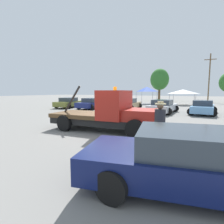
{
  "coord_description": "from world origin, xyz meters",
  "views": [
    {
      "loc": [
        5.03,
        -8.23,
        2.16
      ],
      "look_at": [
        0.5,
        0.0,
        1.05
      ],
      "focal_mm": 28.0,
      "sensor_mm": 36.0,
      "label": 1
    }
  ],
  "objects_px": {
    "person_near_truck": "(160,122)",
    "canopy_tent_blue": "(147,89)",
    "parked_car_navy": "(93,104)",
    "parked_car_skyblue": "(203,107)",
    "tow_truck": "(110,114)",
    "foreground_car": "(200,162)",
    "tree_left": "(160,80)",
    "parked_car_tan": "(128,104)",
    "parked_car_olive": "(69,103)",
    "parked_car_silver": "(163,106)",
    "canopy_tent_white": "(183,92)",
    "utility_pole": "(209,77)",
    "traffic_cone": "(115,115)"
  },
  "relations": [
    {
      "from": "person_near_truck",
      "to": "canopy_tent_blue",
      "type": "xyz_separation_m",
      "value": [
        -8.01,
        23.67,
        1.46
      ]
    },
    {
      "from": "parked_car_navy",
      "to": "parked_car_skyblue",
      "type": "xyz_separation_m",
      "value": [
        12.27,
        0.62,
        -0.0
      ]
    },
    {
      "from": "tow_truck",
      "to": "person_near_truck",
      "type": "distance_m",
      "value": 3.71
    },
    {
      "from": "foreground_car",
      "to": "person_near_truck",
      "type": "distance_m",
      "value": 2.72
    },
    {
      "from": "parked_car_skyblue",
      "to": "tree_left",
      "type": "height_order",
      "value": "tree_left"
    },
    {
      "from": "tow_truck",
      "to": "parked_car_skyblue",
      "type": "distance_m",
      "value": 11.18
    },
    {
      "from": "tow_truck",
      "to": "parked_car_tan",
      "type": "bearing_deg",
      "value": 102.58
    },
    {
      "from": "parked_car_olive",
      "to": "parked_car_skyblue",
      "type": "bearing_deg",
      "value": -95.75
    },
    {
      "from": "foreground_car",
      "to": "parked_car_silver",
      "type": "bearing_deg",
      "value": 92.12
    },
    {
      "from": "parked_car_navy",
      "to": "canopy_tent_white",
      "type": "distance_m",
      "value": 15.41
    },
    {
      "from": "foreground_car",
      "to": "person_near_truck",
      "type": "height_order",
      "value": "person_near_truck"
    },
    {
      "from": "person_near_truck",
      "to": "parked_car_tan",
      "type": "bearing_deg",
      "value": -164.06
    },
    {
      "from": "parked_car_skyblue",
      "to": "parked_car_silver",
      "type": "bearing_deg",
      "value": 104.14
    },
    {
      "from": "parked_car_olive",
      "to": "parked_car_tan",
      "type": "xyz_separation_m",
      "value": [
        7.9,
        1.58,
        -0.0
      ]
    },
    {
      "from": "parked_car_navy",
      "to": "parked_car_tan",
      "type": "xyz_separation_m",
      "value": [
        4.23,
        1.36,
        -0.0
      ]
    },
    {
      "from": "parked_car_silver",
      "to": "canopy_tent_white",
      "type": "xyz_separation_m",
      "value": [
        0.38,
        12.54,
        1.47
      ]
    },
    {
      "from": "parked_car_navy",
      "to": "utility_pole",
      "type": "xyz_separation_m",
      "value": [
        12.62,
        23.15,
        4.47
      ]
    },
    {
      "from": "foreground_car",
      "to": "canopy_tent_blue",
      "type": "bearing_deg",
      "value": 96.31
    },
    {
      "from": "person_near_truck",
      "to": "canopy_tent_blue",
      "type": "distance_m",
      "value": 25.03
    },
    {
      "from": "canopy_tent_blue",
      "to": "utility_pole",
      "type": "distance_m",
      "value": 14.83
    },
    {
      "from": "tow_truck",
      "to": "canopy_tent_white",
      "type": "distance_m",
      "value": 22.14
    },
    {
      "from": "parked_car_tan",
      "to": "canopy_tent_blue",
      "type": "height_order",
      "value": "canopy_tent_blue"
    },
    {
      "from": "parked_car_silver",
      "to": "canopy_tent_white",
      "type": "distance_m",
      "value": 12.63
    },
    {
      "from": "person_near_truck",
      "to": "parked_car_navy",
      "type": "height_order",
      "value": "person_near_truck"
    },
    {
      "from": "parked_car_olive",
      "to": "canopy_tent_blue",
      "type": "bearing_deg",
      "value": -37.88
    },
    {
      "from": "tow_truck",
      "to": "parked_car_silver",
      "type": "height_order",
      "value": "tow_truck"
    },
    {
      "from": "person_near_truck",
      "to": "utility_pole",
      "type": "relative_size",
      "value": 0.19
    },
    {
      "from": "foreground_car",
      "to": "parked_car_navy",
      "type": "xyz_separation_m",
      "value": [
        -12.58,
        13.92,
        -0.0
      ]
    },
    {
      "from": "canopy_tent_white",
      "to": "utility_pole",
      "type": "height_order",
      "value": "utility_pole"
    },
    {
      "from": "utility_pole",
      "to": "traffic_cone",
      "type": "bearing_deg",
      "value": -103.16
    },
    {
      "from": "parked_car_olive",
      "to": "traffic_cone",
      "type": "relative_size",
      "value": 8.92
    },
    {
      "from": "parked_car_silver",
      "to": "parked_car_skyblue",
      "type": "distance_m",
      "value": 3.67
    },
    {
      "from": "person_near_truck",
      "to": "parked_car_skyblue",
      "type": "relative_size",
      "value": 0.39
    },
    {
      "from": "person_near_truck",
      "to": "foreground_car",
      "type": "bearing_deg",
      "value": 19.72
    },
    {
      "from": "parked_car_olive",
      "to": "tree_left",
      "type": "distance_m",
      "value": 22.38
    },
    {
      "from": "parked_car_silver",
      "to": "parked_car_skyblue",
      "type": "xyz_separation_m",
      "value": [
        3.58,
        0.79,
        -0.0
      ]
    },
    {
      "from": "utility_pole",
      "to": "parked_car_tan",
      "type": "bearing_deg",
      "value": -111.06
    },
    {
      "from": "person_near_truck",
      "to": "utility_pole",
      "type": "distance_m",
      "value": 35.05
    },
    {
      "from": "tow_truck",
      "to": "parked_car_silver",
      "type": "relative_size",
      "value": 1.28
    },
    {
      "from": "parked_car_olive",
      "to": "tree_left",
      "type": "height_order",
      "value": "tree_left"
    },
    {
      "from": "tow_truck",
      "to": "traffic_cone",
      "type": "height_order",
      "value": "tow_truck"
    },
    {
      "from": "parked_car_navy",
      "to": "traffic_cone",
      "type": "distance_m",
      "value": 8.0
    },
    {
      "from": "parked_car_olive",
      "to": "tow_truck",
      "type": "bearing_deg",
      "value": -137.88
    },
    {
      "from": "parked_car_tan",
      "to": "parked_car_navy",
      "type": "bearing_deg",
      "value": 104.6
    },
    {
      "from": "person_near_truck",
      "to": "traffic_cone",
      "type": "xyz_separation_m",
      "value": [
        -5.2,
        6.31,
        -0.81
      ]
    },
    {
      "from": "tow_truck",
      "to": "parked_car_skyblue",
      "type": "height_order",
      "value": "tow_truck"
    },
    {
      "from": "parked_car_silver",
      "to": "tree_left",
      "type": "distance_m",
      "value": 21.95
    },
    {
      "from": "canopy_tent_white",
      "to": "traffic_cone",
      "type": "xyz_separation_m",
      "value": [
        -3.1,
        -17.7,
        -1.86
      ]
    },
    {
      "from": "person_near_truck",
      "to": "canopy_tent_white",
      "type": "distance_m",
      "value": 24.13
    },
    {
      "from": "parked_car_navy",
      "to": "canopy_tent_blue",
      "type": "xyz_separation_m",
      "value": [
        3.15,
        12.03,
        1.88
      ]
    }
  ]
}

